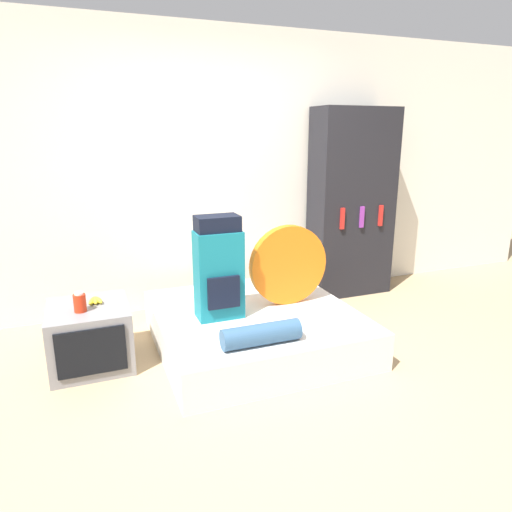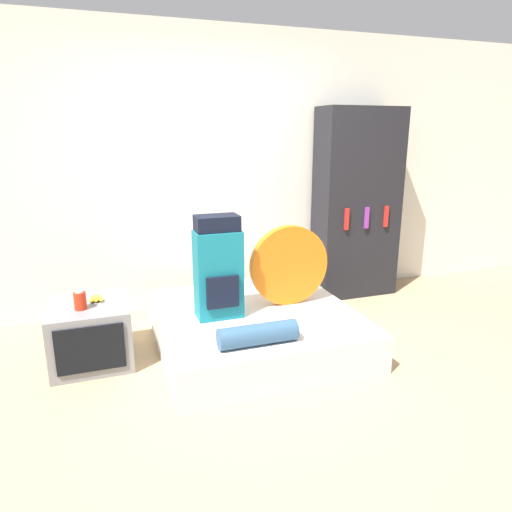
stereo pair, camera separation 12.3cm
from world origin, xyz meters
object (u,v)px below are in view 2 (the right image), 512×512
tent_bag (289,265)px  sleeping_roll (258,334)px  bookshelf (357,204)px  backpack (218,269)px  canister (80,300)px  television (91,333)px

tent_bag → sleeping_roll: tent_bag is taller
tent_bag → bookshelf: bookshelf is taller
backpack → tent_bag: size_ratio=1.20×
sleeping_roll → bookshelf: (1.56, 1.40, 0.59)m
bookshelf → canister: bearing=-163.6°
sleeping_roll → bookshelf: size_ratio=0.29×
tent_bag → television: 1.60m
television → sleeping_roll: bearing=-32.9°
tent_bag → canister: bearing=-179.4°
sleeping_roll → television: 1.28m
sleeping_roll → tent_bag: bearing=52.3°
sleeping_roll → television: bearing=147.1°
tent_bag → television: tent_bag is taller
sleeping_roll → canister: bearing=151.1°
sleeping_roll → backpack: bearing=102.2°
canister → bookshelf: (2.67, 0.78, 0.43)m
tent_bag → sleeping_roll: 0.84m
canister → bookshelf: 2.81m
canister → backpack: bearing=-3.2°
tent_bag → canister: 1.60m
sleeping_roll → canister: (-1.11, 0.61, 0.16)m
television → canister: size_ratio=4.20×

